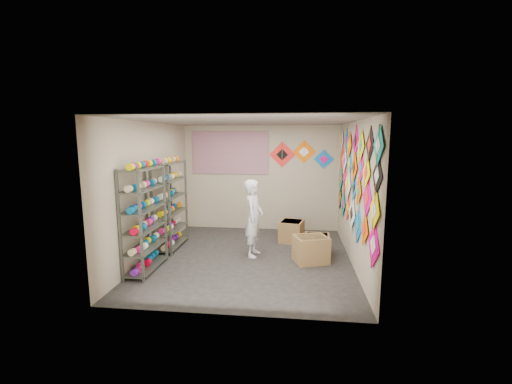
# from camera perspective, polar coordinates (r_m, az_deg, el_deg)

# --- Properties ---
(ground) EXTENTS (4.50, 4.50, 0.00)m
(ground) POSITION_cam_1_polar(r_m,az_deg,el_deg) (7.02, -1.11, -10.92)
(ground) COLOR black
(room_walls) EXTENTS (4.50, 4.50, 4.50)m
(room_walls) POSITION_cam_1_polar(r_m,az_deg,el_deg) (6.64, -1.15, 2.55)
(room_walls) COLOR tan
(room_walls) RESTS_ON ground
(shelf_rack_front) EXTENTS (0.40, 1.10, 1.90)m
(shelf_rack_front) POSITION_cam_1_polar(r_m,az_deg,el_deg) (6.44, -18.13, -4.39)
(shelf_rack_front) COLOR #4C5147
(shelf_rack_front) RESTS_ON ground
(shelf_rack_back) EXTENTS (0.40, 1.10, 1.90)m
(shelf_rack_back) POSITION_cam_1_polar(r_m,az_deg,el_deg) (7.61, -14.08, -2.17)
(shelf_rack_back) COLOR #4C5147
(shelf_rack_back) RESTS_ON ground
(string_spools) EXTENTS (0.12, 2.36, 0.12)m
(string_spools) POSITION_cam_1_polar(r_m,az_deg,el_deg) (7.00, -15.97, -2.43)
(string_spools) COLOR #F52078
(string_spools) RESTS_ON ground
(kite_wall_display) EXTENTS (0.05, 4.28, 2.08)m
(kite_wall_display) POSITION_cam_1_polar(r_m,az_deg,el_deg) (6.71, 15.90, 1.96)
(kite_wall_display) COLOR #E30085
(kite_wall_display) RESTS_ON room_walls
(back_wall_kites) EXTENTS (1.63, 0.02, 0.72)m
(back_wall_kites) POSITION_cam_1_polar(r_m,az_deg,el_deg) (8.78, 7.23, 6.17)
(back_wall_kites) COLOR red
(back_wall_kites) RESTS_ON room_walls
(poster) EXTENTS (2.00, 0.01, 1.10)m
(poster) POSITION_cam_1_polar(r_m,az_deg,el_deg) (8.93, -4.36, 6.51)
(poster) COLOR #634BA4
(poster) RESTS_ON room_walls
(shopkeeper) EXTENTS (0.66, 0.51, 1.57)m
(shopkeeper) POSITION_cam_1_polar(r_m,az_deg,el_deg) (6.94, -0.38, -4.38)
(shopkeeper) COLOR silver
(shopkeeper) RESTS_ON ground
(carton_a) EXTENTS (0.75, 0.68, 0.51)m
(carton_a) POSITION_cam_1_polar(r_m,az_deg,el_deg) (6.81, 9.12, -9.40)
(carton_a) COLOR olive
(carton_a) RESTS_ON ground
(carton_b) EXTENTS (0.52, 0.43, 0.41)m
(carton_b) POSITION_cam_1_polar(r_m,az_deg,el_deg) (7.31, 10.11, -8.54)
(carton_b) COLOR olive
(carton_b) RESTS_ON ground
(carton_c) EXTENTS (0.61, 0.65, 0.48)m
(carton_c) POSITION_cam_1_polar(r_m,az_deg,el_deg) (8.05, 5.94, -6.51)
(carton_c) COLOR olive
(carton_c) RESTS_ON ground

